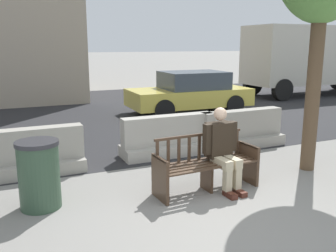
{
  "coord_description": "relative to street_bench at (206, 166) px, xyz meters",
  "views": [
    {
      "loc": [
        -2.51,
        -3.71,
        2.29
      ],
      "look_at": [
        0.35,
        2.66,
        0.75
      ],
      "focal_mm": 40.0,
      "sensor_mm": 36.0,
      "label": 1
    }
  ],
  "objects": [
    {
      "name": "street_asphalt",
      "position": [
        -0.34,
        7.51,
        -0.39
      ],
      "size": [
        120.0,
        12.0,
        0.01
      ],
      "primitive_type": "cube",
      "color": "#28282B",
      "rests_on": "ground"
    },
    {
      "name": "trash_bin",
      "position": [
        -2.47,
        0.39,
        0.1
      ],
      "size": [
        0.6,
        0.6,
        0.98
      ],
      "color": "#334C38",
      "rests_on": "ground"
    },
    {
      "name": "jersey_barrier_left",
      "position": [
        -2.55,
        1.92,
        -0.06
      ],
      "size": [
        2.01,
        0.7,
        0.84
      ],
      "color": "#9E998E",
      "rests_on": "ground"
    },
    {
      "name": "delivery_truck",
      "position": [
        10.13,
        8.06,
        1.29
      ],
      "size": [
        6.84,
        2.43,
        3.05
      ],
      "color": "silver",
      "rests_on": "ground"
    },
    {
      "name": "jersey_barrier_centre",
      "position": [
        0.26,
        2.02,
        -0.06
      ],
      "size": [
        2.01,
        0.7,
        0.84
      ],
      "color": "#ADA89E",
      "rests_on": "ground"
    },
    {
      "name": "ground_plane",
      "position": [
        -0.34,
        -1.19,
        -0.4
      ],
      "size": [
        200.0,
        200.0,
        0.0
      ],
      "primitive_type": "plane",
      "color": "gray"
    },
    {
      "name": "seated_person",
      "position": [
        0.26,
        -0.04,
        0.29
      ],
      "size": [
        0.59,
        0.74,
        1.31
      ],
      "color": "#2D2319",
      "rests_on": "ground"
    },
    {
      "name": "jersey_barrier_right",
      "position": [
        2.03,
        1.93,
        -0.06
      ],
      "size": [
        2.01,
        0.72,
        0.84
      ],
      "color": "#9E998E",
      "rests_on": "ground"
    },
    {
      "name": "car_taxi_near",
      "position": [
        2.95,
        6.21,
        0.3
      ],
      "size": [
        4.08,
        2.0,
        1.38
      ],
      "color": "#DBC64C",
      "rests_on": "ground"
    },
    {
      "name": "street_bench",
      "position": [
        0.0,
        0.0,
        0.0
      ],
      "size": [
        1.71,
        0.61,
        0.88
      ],
      "color": "#473323",
      "rests_on": "ground"
    }
  ]
}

